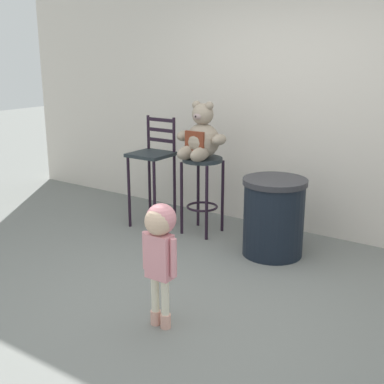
{
  "coord_description": "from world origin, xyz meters",
  "views": [
    {
      "loc": [
        2.06,
        -2.88,
        1.87
      ],
      "look_at": [
        -0.31,
        0.58,
        0.68
      ],
      "focal_mm": 47.46,
      "sensor_mm": 36.0,
      "label": 1
    }
  ],
  "objects": [
    {
      "name": "ground_plane",
      "position": [
        0.0,
        0.0,
        0.0
      ],
      "size": [
        24.0,
        24.0,
        0.0
      ],
      "primitive_type": "plane",
      "color": "slate"
    },
    {
      "name": "teddy_bear",
      "position": [
        -0.71,
        1.33,
        1.01
      ],
      "size": [
        0.54,
        0.49,
        0.57
      ],
      "color": "gray",
      "rests_on": "bar_stool_with_teddy"
    },
    {
      "name": "trash_bin",
      "position": [
        0.16,
        1.23,
        0.37
      ],
      "size": [
        0.59,
        0.59,
        0.73
      ],
      "color": "black",
      "rests_on": "ground_plane"
    },
    {
      "name": "building_wall",
      "position": [
        0.0,
        2.12,
        1.82
      ],
      "size": [
        7.7,
        0.3,
        3.64
      ],
      "primitive_type": "cube",
      "color": "beige",
      "rests_on": "ground_plane"
    },
    {
      "name": "bar_stool_with_teddy",
      "position": [
        -0.71,
        1.35,
        0.58
      ],
      "size": [
        0.41,
        0.41,
        0.81
      ],
      "color": "#21292D",
      "rests_on": "ground_plane"
    },
    {
      "name": "bar_chair_empty",
      "position": [
        -1.28,
        1.26,
        0.71
      ],
      "size": [
        0.41,
        0.41,
        1.18
      ],
      "color": "#21292D",
      "rests_on": "ground_plane"
    },
    {
      "name": "child_walking",
      "position": [
        0.09,
        -0.38,
        0.64
      ],
      "size": [
        0.28,
        0.22,
        0.89
      ],
      "rotation": [
        0.0,
        0.0,
        1.02
      ],
      "color": "#DCA190",
      "rests_on": "ground_plane"
    }
  ]
}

